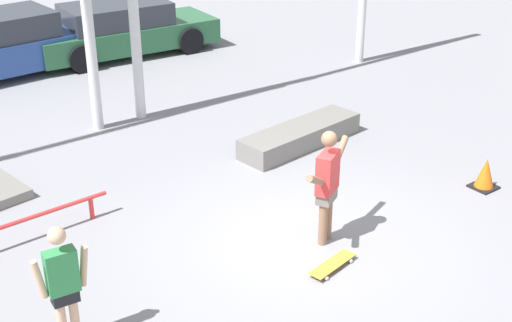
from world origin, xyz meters
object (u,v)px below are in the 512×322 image
object	(u,v)px
skateboard	(333,264)
traffic_cone	(485,174)
skateboarder	(327,182)
parked_car_blue	(4,45)
bystander	(63,281)
grind_box	(300,136)
grind_rail	(15,226)
parked_car_green	(122,30)

from	to	relation	value
skateboard	traffic_cone	world-z (taller)	traffic_cone
skateboarder	traffic_cone	world-z (taller)	skateboarder
parked_car_blue	bystander	xyz separation A→B (m)	(-2.82, -9.82, 0.15)
grind_box	traffic_cone	bearing A→B (deg)	-67.46
grind_rail	parked_car_green	world-z (taller)	parked_car_green
grind_rail	parked_car_blue	world-z (taller)	parked_car_blue
traffic_cone	bystander	bearing A→B (deg)	176.14
skateboard	parked_car_green	world-z (taller)	parked_car_green
grind_rail	parked_car_green	distance (m)	8.99
parked_car_blue	skateboarder	bearing A→B (deg)	-87.75
skateboard	grind_box	distance (m)	3.98
grind_box	skateboarder	bearing A→B (deg)	-124.46
grind_rail	parked_car_green	xyz separation A→B (m)	(5.42, 7.17, 0.34)
skateboard	parked_car_green	bearing A→B (deg)	66.43
parked_car_blue	grind_box	bearing A→B (deg)	-72.02
skateboarder	traffic_cone	bearing A→B (deg)	-34.21
parked_car_green	bystander	bearing A→B (deg)	-115.98
skateboarder	parked_car_blue	size ratio (longest dim) A/B	0.36
skateboard	grind_rail	world-z (taller)	grind_rail
parked_car_green	skateboard	bearing A→B (deg)	-98.01
skateboarder	traffic_cone	size ratio (longest dim) A/B	3.25
skateboarder	grind_rail	size ratio (longest dim) A/B	0.60
traffic_cone	skateboard	bearing A→B (deg)	-176.42
grind_box	grind_rail	size ratio (longest dim) A/B	0.90
grind_box	bystander	distance (m)	6.22
traffic_cone	parked_car_blue	bearing A→B (deg)	111.56
parked_car_green	traffic_cone	size ratio (longest dim) A/B	9.17
grind_box	bystander	bearing A→B (deg)	-155.15
bystander	traffic_cone	distance (m)	6.93
skateboarder	parked_car_blue	xyz separation A→B (m)	(-0.94, 9.93, -0.23)
grind_rail	traffic_cone	distance (m)	7.20
grind_box	parked_car_green	bearing A→B (deg)	89.23
parked_car_green	traffic_cone	distance (m)	10.12
parked_car_green	bystander	xyz separation A→B (m)	(-5.71, -9.58, 0.20)
grind_box	traffic_cone	xyz separation A→B (m)	(1.27, -3.06, 0.06)
skateboarder	grind_rail	distance (m)	4.33
grind_rail	parked_car_blue	distance (m)	7.84
skateboarder	bystander	world-z (taller)	skateboarder
skateboarder	grind_rail	world-z (taller)	skateboarder
skateboard	parked_car_green	xyz separation A→B (m)	(2.33, 10.27, 0.58)
parked_car_green	grind_box	bearing A→B (deg)	-85.97
skateboard	grind_rail	size ratio (longest dim) A/B	0.29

